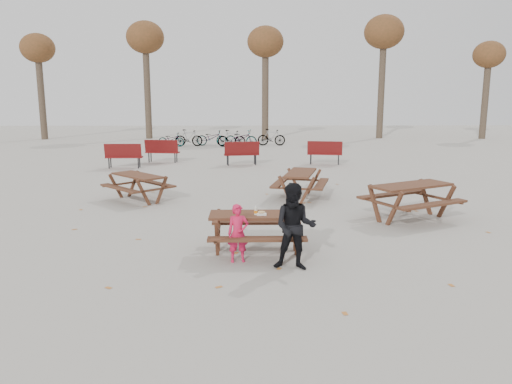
{
  "coord_description": "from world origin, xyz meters",
  "views": [
    {
      "loc": [
        -0.17,
        -9.22,
        3.01
      ],
      "look_at": [
        0.0,
        1.0,
        1.0
      ],
      "focal_mm": 35.0,
      "sensor_mm": 36.0,
      "label": 1
    }
  ],
  "objects_px": {
    "soda_bottle": "(256,211)",
    "picnic_table_north": "(138,188)",
    "food_tray": "(262,214)",
    "picnic_table_far": "(300,185)",
    "child": "(238,233)",
    "adult": "(295,227)",
    "main_picnic_table": "(257,223)",
    "picnic_table_east": "(411,202)"
  },
  "relations": [
    {
      "from": "picnic_table_east",
      "to": "picnic_table_far",
      "type": "xyz_separation_m",
      "value": [
        -2.42,
        2.56,
        -0.04
      ]
    },
    {
      "from": "soda_bottle",
      "to": "picnic_table_far",
      "type": "height_order",
      "value": "soda_bottle"
    },
    {
      "from": "food_tray",
      "to": "picnic_table_far",
      "type": "distance_m",
      "value": 5.4
    },
    {
      "from": "child",
      "to": "picnic_table_east",
      "type": "relative_size",
      "value": 0.53
    },
    {
      "from": "picnic_table_east",
      "to": "picnic_table_far",
      "type": "bearing_deg",
      "value": 106.19
    },
    {
      "from": "food_tray",
      "to": "child",
      "type": "height_order",
      "value": "child"
    },
    {
      "from": "soda_bottle",
      "to": "picnic_table_east",
      "type": "bearing_deg",
      "value": 34.69
    },
    {
      "from": "picnic_table_east",
      "to": "food_tray",
      "type": "bearing_deg",
      "value": -171.46
    },
    {
      "from": "food_tray",
      "to": "picnic_table_east",
      "type": "relative_size",
      "value": 0.09
    },
    {
      "from": "main_picnic_table",
      "to": "picnic_table_north",
      "type": "bearing_deg",
      "value": 124.3
    },
    {
      "from": "child",
      "to": "picnic_table_east",
      "type": "distance_m",
      "value": 5.15
    },
    {
      "from": "picnic_table_far",
      "to": "food_tray",
      "type": "bearing_deg",
      "value": -179.29
    },
    {
      "from": "picnic_table_east",
      "to": "soda_bottle",
      "type": "bearing_deg",
      "value": -172.56
    },
    {
      "from": "adult",
      "to": "picnic_table_far",
      "type": "bearing_deg",
      "value": 92.44
    },
    {
      "from": "food_tray",
      "to": "child",
      "type": "distance_m",
      "value": 0.64
    },
    {
      "from": "food_tray",
      "to": "picnic_table_north",
      "type": "bearing_deg",
      "value": 124.33
    },
    {
      "from": "food_tray",
      "to": "soda_bottle",
      "type": "distance_m",
      "value": 0.13
    },
    {
      "from": "child",
      "to": "adult",
      "type": "height_order",
      "value": "adult"
    },
    {
      "from": "main_picnic_table",
      "to": "picnic_table_north",
      "type": "xyz_separation_m",
      "value": [
        -3.31,
        4.86,
        -0.21
      ]
    },
    {
      "from": "adult",
      "to": "picnic_table_far",
      "type": "xyz_separation_m",
      "value": [
        0.73,
        6.03,
        -0.37
      ]
    },
    {
      "from": "main_picnic_table",
      "to": "picnic_table_east",
      "type": "height_order",
      "value": "picnic_table_east"
    },
    {
      "from": "food_tray",
      "to": "picnic_table_far",
      "type": "height_order",
      "value": "food_tray"
    },
    {
      "from": "main_picnic_table",
      "to": "adult",
      "type": "xyz_separation_m",
      "value": [
        0.64,
        -0.92,
        0.18
      ]
    },
    {
      "from": "child",
      "to": "picnic_table_far",
      "type": "bearing_deg",
      "value": 64.26
    },
    {
      "from": "food_tray",
      "to": "adult",
      "type": "distance_m",
      "value": 0.97
    },
    {
      "from": "main_picnic_table",
      "to": "picnic_table_far",
      "type": "xyz_separation_m",
      "value": [
        1.37,
        5.11,
        -0.19
      ]
    },
    {
      "from": "food_tray",
      "to": "picnic_table_east",
      "type": "height_order",
      "value": "picnic_table_east"
    },
    {
      "from": "food_tray",
      "to": "picnic_table_north",
      "type": "relative_size",
      "value": 0.1
    },
    {
      "from": "soda_bottle",
      "to": "picnic_table_north",
      "type": "xyz_separation_m",
      "value": [
        -3.29,
        4.95,
        -0.47
      ]
    },
    {
      "from": "picnic_table_north",
      "to": "main_picnic_table",
      "type": "bearing_deg",
      "value": -9.78
    },
    {
      "from": "soda_bottle",
      "to": "child",
      "type": "distance_m",
      "value": 0.61
    },
    {
      "from": "soda_bottle",
      "to": "picnic_table_east",
      "type": "relative_size",
      "value": 0.08
    },
    {
      "from": "food_tray",
      "to": "picnic_table_east",
      "type": "bearing_deg",
      "value": 35.78
    },
    {
      "from": "main_picnic_table",
      "to": "picnic_table_far",
      "type": "bearing_deg",
      "value": 75.02
    },
    {
      "from": "adult",
      "to": "picnic_table_east",
      "type": "height_order",
      "value": "adult"
    },
    {
      "from": "main_picnic_table",
      "to": "picnic_table_far",
      "type": "height_order",
      "value": "picnic_table_far"
    },
    {
      "from": "adult",
      "to": "picnic_table_far",
      "type": "height_order",
      "value": "adult"
    },
    {
      "from": "main_picnic_table",
      "to": "picnic_table_far",
      "type": "distance_m",
      "value": 5.29
    },
    {
      "from": "main_picnic_table",
      "to": "adult",
      "type": "bearing_deg",
      "value": -55.21
    },
    {
      "from": "adult",
      "to": "picnic_table_north",
      "type": "xyz_separation_m",
      "value": [
        -3.96,
        5.78,
        -0.38
      ]
    },
    {
      "from": "adult",
      "to": "picnic_table_east",
      "type": "xyz_separation_m",
      "value": [
        3.15,
        3.47,
        -0.33
      ]
    },
    {
      "from": "child",
      "to": "picnic_table_east",
      "type": "height_order",
      "value": "child"
    }
  ]
}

